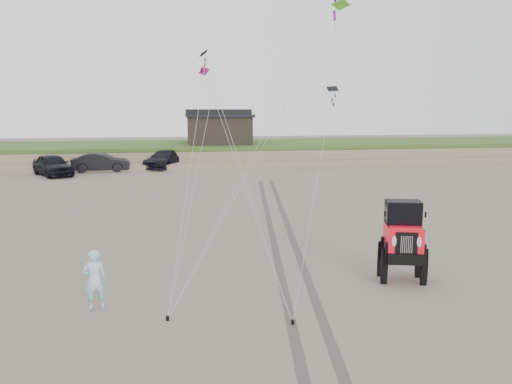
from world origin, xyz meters
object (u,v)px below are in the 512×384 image
Objects in this scene: truck_a at (53,165)px; truck_b at (101,162)px; truck_c at (166,159)px; man at (95,279)px; jeep at (402,250)px; cabin at (219,128)px.

truck_a reaches higher than truck_b.
truck_c is 3.41× the size of man.
jeep is 8.90m from man.
truck_a is at bearing -131.43° from truck_c.
jeep is at bearing 169.63° from man.
cabin is 1.17× the size of truck_c.
truck_a reaches higher than man.
truck_b is 5.49m from truck_c.
man is (3.88, -29.57, 0.03)m from truck_b.
truck_c is at bearing -7.24° from truck_a.
cabin is at bearing 2.29° from truck_a.
cabin is at bearing 108.51° from jeep.
truck_b is 0.85× the size of truck_c.
truck_c reaches higher than truck_b.
jeep is 3.29× the size of man.
cabin reaches higher than man.
man is at bearing -175.15° from truck_b.
jeep is (16.07, -26.88, 0.14)m from truck_a.
truck_b is at bearing -147.10° from cabin.
jeep reaches higher than truck_b.
truck_a is at bearing -90.29° from man.
truck_c is at bearing -135.32° from cabin.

